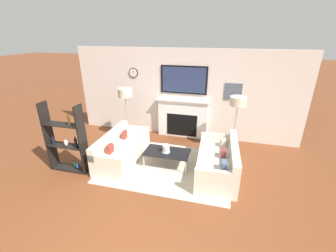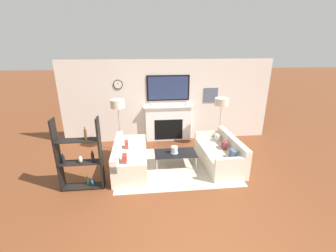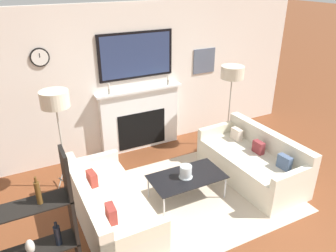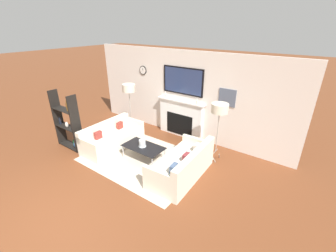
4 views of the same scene
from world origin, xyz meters
TOP-DOWN VIEW (x-y plane):
  - ground_plane at (0.00, 0.00)m, footprint 60.00×60.00m
  - fireplace_wall at (0.00, 4.42)m, footprint 6.94×0.28m
  - area_rug at (0.00, 2.50)m, footprint 3.09×2.27m
  - couch_left at (-1.24, 2.50)m, footprint 0.84×1.87m
  - couch_right at (1.24, 2.50)m, footprint 0.96×1.87m
  - coffee_table at (-0.01, 2.52)m, footprint 1.11×0.62m
  - hurricane_candle at (-0.04, 2.51)m, footprint 0.21×0.21m
  - floor_lamp_left at (-1.57, 3.65)m, footprint 0.41×0.41m
  - floor_lamp_right at (1.57, 3.65)m, footprint 0.42×0.42m
  - shelf_unit at (-2.24, 1.76)m, footprint 0.95×0.28m

SIDE VIEW (x-z plane):
  - ground_plane at x=0.00m, z-range 0.00..0.00m
  - area_rug at x=0.00m, z-range 0.00..0.01m
  - couch_left at x=-1.24m, z-range -0.10..0.63m
  - couch_right at x=1.24m, z-range -0.10..0.68m
  - coffee_table at x=-0.01m, z-range 0.17..0.57m
  - hurricane_candle at x=-0.04m, z-range 0.38..0.57m
  - shelf_unit at x=-2.24m, z-range -0.08..1.59m
  - fireplace_wall at x=0.00m, z-range -0.12..2.58m
  - floor_lamp_right at x=1.57m, z-range 0.66..2.26m
  - floor_lamp_left at x=-1.57m, z-range 0.67..2.30m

